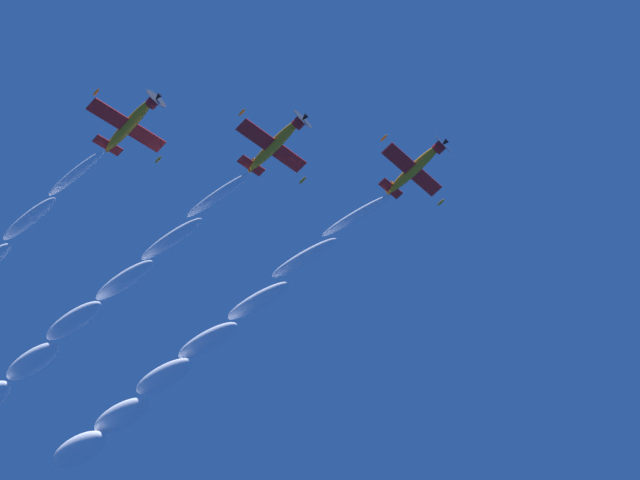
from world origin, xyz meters
The scene contains 5 objects.
airplane_lead centered at (3.16, 1.79, 71.46)m, with size 7.30×7.79×3.70m.
airplane_left_wingman centered at (3.91, 15.48, 70.37)m, with size 7.29×7.71×3.95m.
airplane_right_wingman centered at (6.61, 28.92, 72.07)m, with size 7.26×7.70×4.07m.
smoke_trail_lead centered at (33.54, 20.94, 65.70)m, with size 42.48×27.83×10.11m.
smoke_trail_left_wingman centered at (34.23, 34.59, 64.67)m, with size 43.01×27.85×9.61m.
Camera 1 is at (-32.69, 22.12, 1.58)m, focal length 46.85 mm.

